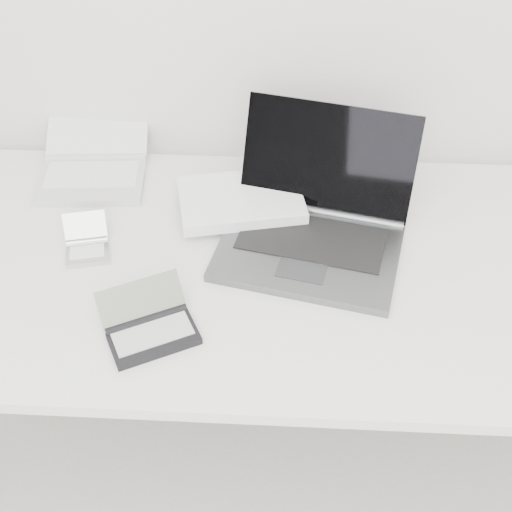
{
  "coord_description": "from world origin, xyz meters",
  "views": [
    {
      "loc": [
        0.03,
        0.41,
        1.84
      ],
      "look_at": [
        -0.03,
        1.51,
        0.79
      ],
      "focal_mm": 50.0,
      "sensor_mm": 36.0,
      "label": 1
    }
  ],
  "objects_px": {
    "netbook_open_white": "(94,166)",
    "palmtop_charcoal": "(150,328)",
    "desk": "(270,278)",
    "laptop_large": "(290,217)"
  },
  "relations": [
    {
      "from": "palmtop_charcoal",
      "to": "netbook_open_white",
      "type": "bearing_deg",
      "value": 86.92
    },
    {
      "from": "laptop_large",
      "to": "desk",
      "type": "bearing_deg",
      "value": -96.8
    },
    {
      "from": "netbook_open_white",
      "to": "palmtop_charcoal",
      "type": "distance_m",
      "value": 0.57
    },
    {
      "from": "desk",
      "to": "laptop_large",
      "type": "height_order",
      "value": "laptop_large"
    },
    {
      "from": "desk",
      "to": "netbook_open_white",
      "type": "distance_m",
      "value": 0.56
    },
    {
      "from": "desk",
      "to": "laptop_large",
      "type": "distance_m",
      "value": 0.15
    },
    {
      "from": "netbook_open_white",
      "to": "palmtop_charcoal",
      "type": "relative_size",
      "value": 1.57
    },
    {
      "from": "desk",
      "to": "laptop_large",
      "type": "bearing_deg",
      "value": 70.78
    },
    {
      "from": "laptop_large",
      "to": "palmtop_charcoal",
      "type": "relative_size",
      "value": 2.57
    },
    {
      "from": "laptop_large",
      "to": "netbook_open_white",
      "type": "height_order",
      "value": "laptop_large"
    }
  ]
}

